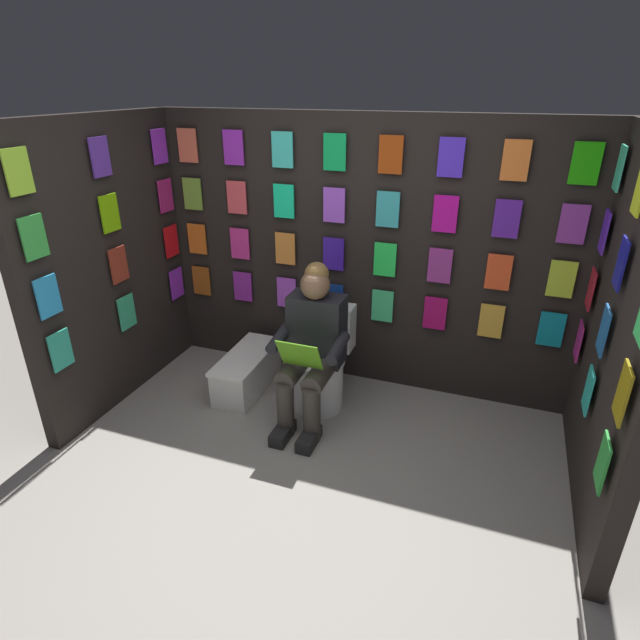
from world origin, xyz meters
The scene contains 7 objects.
ground_plane centered at (0.00, 0.00, 0.00)m, with size 30.00×30.00×0.00m, color gray.
display_wall_back centered at (0.00, -1.70, 1.07)m, with size 3.40×0.14×2.13m.
display_wall_left centered at (-1.70, -0.83, 1.07)m, with size 0.14×1.66×2.13m.
display_wall_right centered at (1.70, -0.83, 1.07)m, with size 0.14×1.66×2.13m.
toilet centered at (0.15, -1.20, 0.33)m, with size 0.41×0.55×0.77m.
person_reading centered at (0.15, -0.97, 0.60)m, with size 0.53×0.68×1.19m.
comic_longbox_near centered at (0.79, -1.17, 0.16)m, with size 0.33×0.76×0.32m.
Camera 1 is at (-1.03, 2.07, 2.32)m, focal length 28.98 mm.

